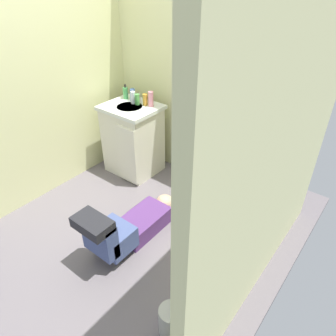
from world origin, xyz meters
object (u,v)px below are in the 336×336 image
Objects in this scene: toilet at (253,184)px; faucet at (139,98)px; toilet_paper_roll at (221,275)px; paper_towel_roll at (206,210)px; trash_can at (171,321)px; person_plumber at (128,226)px; bottle_blue at (133,95)px; toiletry_bag at (276,143)px; bottle_clear at (133,98)px; bottle_pink at (151,99)px; tissue_box at (260,139)px; bottle_amber at (145,100)px; vanity_cabinet at (133,139)px; soap_dispenser at (126,93)px; bottle_green at (137,99)px.

faucet reaches higher than toilet.
toilet is at bearing 101.98° from toilet_paper_roll.
trash_can is at bearing -69.24° from paper_towel_roll.
faucet is 1.46m from person_plumber.
bottle_blue is (-0.09, -0.00, 0.01)m from faucet.
paper_towel_roll is (-0.40, -0.41, -0.70)m from toiletry_bag.
bottle_clear reaches higher than faucet.
tissue_box is at bearing 3.13° from bottle_pink.
person_plumber is 8.57× the size of bottle_amber.
person_plumber is 7.81× the size of bottle_clear.
bottle_blue is 2.35m from trash_can.
toiletry_bag is at bearing 0.00° from tissue_box.
vanity_cabinet is at bearing 169.66° from paper_towel_roll.
paper_towel_roll is (1.34, -0.34, -0.79)m from soap_dispenser.
bottle_pink is (-0.59, 1.02, 0.72)m from person_plumber.
tissue_box is 1.60m from soap_dispenser.
toilet_paper_roll is at bearing -28.66° from faucet.
toiletry_bag is 0.54× the size of trash_can.
toiletry_bag is at bearing 7.34° from vanity_cabinet.
bottle_green is 1.06× the size of toilet_paper_roll.
bottle_green is at bearing -26.73° from bottle_blue.
soap_dispenser reaches higher than toiletry_bag.
toilet is 0.70× the size of person_plumber.
toilet_paper_roll is at bearing -48.13° from paper_towel_roll.
tissue_box is 1.35× the size of bottle_pink.
soap_dispenser is 1.22× the size of bottle_clear.
toilet_paper_roll is (0.06, 0.58, -0.06)m from trash_can.
bottle_amber is at bearing -13.32° from faucet.
bottle_blue is 1.17× the size of toilet_paper_roll.
trash_can is at bearing -39.38° from soap_dispenser.
bottle_amber is at bearing 48.33° from vanity_cabinet.
bottle_clear reaches higher than toiletry_bag.
bottle_clear reaches higher than bottle_green.
bottle_pink reaches higher than bottle_clear.
bottle_blue reaches higher than faucet.
bottle_green is 0.72× the size of bottle_pink.
soap_dispenser reaches higher than person_plumber.
trash_can is at bearing -42.25° from bottle_green.
bottle_blue is at bearing -177.98° from toiletry_bag.
person_plumber is at bearing -125.98° from toiletry_bag.
bottle_clear is at bearing -174.60° from bottle_green.
toiletry_bag is 1.00× the size of bottle_amber.
person_plumber is at bearing -50.58° from bottle_clear.
bottle_amber is 1.34m from paper_towel_roll.
faucet is 0.49× the size of paper_towel_roll.
bottle_green is at bearing 137.75° from trash_can.
faucet is at bearing 175.91° from bottle_pink.
paper_towel_roll is 0.72m from toilet_paper_roll.
bottle_amber reaches higher than toilet.
faucet is 0.08m from bottle_clear.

